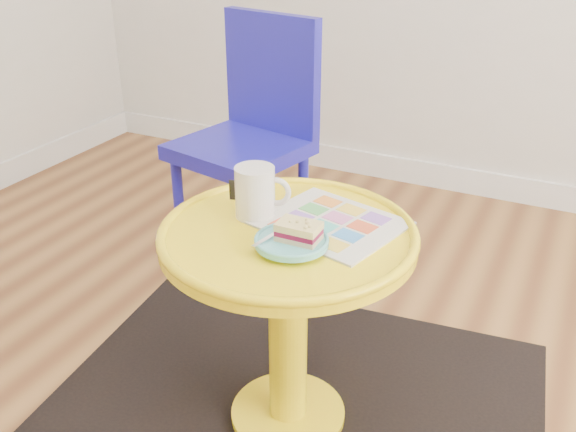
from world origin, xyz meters
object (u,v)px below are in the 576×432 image
at_px(side_table, 288,290).
at_px(mug, 256,191).
at_px(plate, 292,242).
at_px(newspaper, 330,223).
at_px(chair, 253,128).

xyz_separation_m(side_table, mug, (-0.10, 0.04, 0.23)).
bearing_deg(plate, newspaper, 78.27).
bearing_deg(mug, newspaper, -1.47).
distance_m(side_table, chair, 0.88).
distance_m(side_table, newspaper, 0.19).
height_order(newspaper, mug, mug).
xyz_separation_m(side_table, newspaper, (0.07, 0.08, 0.16)).
relative_size(side_table, mug, 4.42).
bearing_deg(chair, newspaper, -36.35).
bearing_deg(newspaper, plate, -87.16).
relative_size(side_table, newspaper, 1.93).
height_order(chair, plate, chair).
relative_size(newspaper, plate, 1.91).
xyz_separation_m(chair, plate, (0.54, -0.79, 0.06)).
distance_m(side_table, plate, 0.19).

